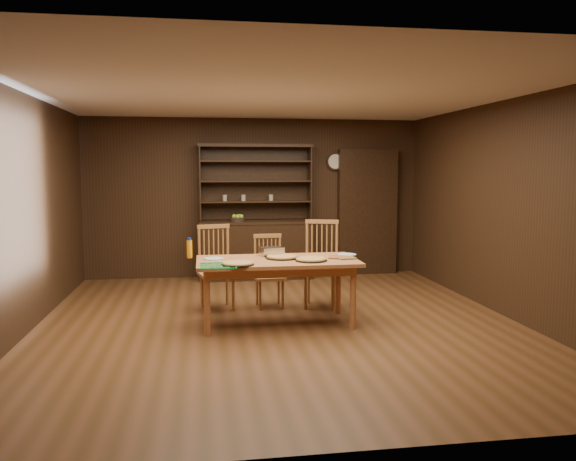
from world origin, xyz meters
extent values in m
plane|color=brown|center=(0.00, 0.00, 0.00)|extent=(6.00, 6.00, 0.00)
plane|color=silver|center=(0.00, 0.00, 2.60)|extent=(6.00, 6.00, 0.00)
plane|color=#321D10|center=(0.00, 3.00, 1.30)|extent=(5.50, 0.00, 5.50)
plane|color=#321D10|center=(0.00, -3.00, 1.30)|extent=(5.50, 0.00, 5.50)
plane|color=#321D10|center=(-2.75, 0.00, 1.30)|extent=(0.00, 6.00, 6.00)
plane|color=#321D10|center=(2.75, 0.00, 1.30)|extent=(0.00, 6.00, 6.00)
cube|color=black|center=(0.00, 2.74, 0.45)|extent=(1.80, 0.50, 0.90)
cube|color=black|center=(0.00, 2.74, 0.92)|extent=(1.84, 0.52, 0.04)
cube|color=black|center=(0.00, 2.97, 1.55)|extent=(1.80, 0.02, 1.20)
cube|color=black|center=(-0.89, 2.82, 1.55)|extent=(0.02, 0.32, 1.20)
cube|color=black|center=(0.89, 2.82, 1.55)|extent=(0.02, 0.32, 1.20)
cube|color=black|center=(0.00, 2.82, 2.15)|extent=(1.84, 0.34, 0.05)
cylinder|color=gray|center=(-0.50, 2.82, 1.31)|extent=(0.07, 0.07, 0.10)
cylinder|color=gray|center=(-0.20, 2.82, 1.31)|extent=(0.07, 0.07, 0.10)
cube|color=black|center=(1.90, 2.90, 1.05)|extent=(1.00, 0.18, 2.10)
cylinder|color=black|center=(1.35, 2.96, 1.90)|extent=(0.30, 0.04, 0.30)
cylinder|color=beige|center=(1.35, 2.94, 1.90)|extent=(0.24, 0.01, 0.24)
cube|color=#C87B45|center=(-0.02, -0.01, 0.73)|extent=(1.82, 0.91, 0.04)
cylinder|color=#C87B45|center=(-0.82, -0.35, 0.35)|extent=(0.07, 0.07, 0.71)
cylinder|color=#C87B45|center=(-0.82, 0.34, 0.35)|extent=(0.07, 0.07, 0.71)
cylinder|color=#C87B45|center=(0.78, -0.35, 0.35)|extent=(0.07, 0.07, 0.71)
cylinder|color=#C87B45|center=(0.78, 0.34, 0.35)|extent=(0.07, 0.07, 0.71)
cube|color=#A86C39|center=(-0.69, 0.78, 0.45)|extent=(0.51, 0.50, 0.04)
cylinder|color=#A86C39|center=(-0.82, 0.60, 0.21)|extent=(0.04, 0.04, 0.43)
cylinder|color=#A86C39|center=(-0.88, 0.90, 0.21)|extent=(0.04, 0.04, 0.43)
cylinder|color=#A86C39|center=(-0.49, 0.66, 0.21)|extent=(0.04, 0.04, 0.43)
cylinder|color=#A86C39|center=(-0.56, 0.97, 0.21)|extent=(0.04, 0.04, 0.43)
cube|color=#A86C39|center=(-0.72, 0.96, 1.04)|extent=(0.42, 0.12, 0.05)
cube|color=#A86C39|center=(-0.02, 0.79, 0.39)|extent=(0.40, 0.38, 0.04)
cylinder|color=#A86C39|center=(-0.16, 0.64, 0.18)|extent=(0.03, 0.03, 0.37)
cylinder|color=#A86C39|center=(-0.17, 0.91, 0.18)|extent=(0.03, 0.03, 0.37)
cylinder|color=#A86C39|center=(0.13, 0.66, 0.18)|extent=(0.03, 0.03, 0.37)
cylinder|color=#A86C39|center=(0.12, 0.93, 0.18)|extent=(0.03, 0.03, 0.37)
cube|color=#A86C39|center=(-0.03, 0.94, 0.91)|extent=(0.37, 0.05, 0.05)
cube|color=#A86C39|center=(0.63, 0.71, 0.47)|extent=(0.57, 0.55, 0.04)
cylinder|color=#A86C39|center=(0.41, 0.60, 0.23)|extent=(0.04, 0.04, 0.45)
cylinder|color=#A86C39|center=(0.51, 0.91, 0.23)|extent=(0.04, 0.04, 0.45)
cylinder|color=#A86C39|center=(0.75, 0.50, 0.23)|extent=(0.04, 0.04, 0.45)
cylinder|color=#A86C39|center=(0.85, 0.81, 0.23)|extent=(0.04, 0.04, 0.45)
cube|color=#A86C39|center=(0.69, 0.88, 1.09)|extent=(0.43, 0.16, 0.05)
cylinder|color=black|center=(-0.49, -0.32, 0.76)|extent=(0.35, 0.35, 0.01)
cylinder|color=tan|center=(-0.49, -0.32, 0.77)|extent=(0.33, 0.33, 0.02)
torus|color=#C38F46|center=(-0.49, -0.32, 0.77)|extent=(0.33, 0.33, 0.03)
cylinder|color=black|center=(0.34, -0.16, 0.76)|extent=(0.36, 0.36, 0.01)
cylinder|color=tan|center=(0.34, -0.16, 0.77)|extent=(0.33, 0.33, 0.02)
torus|color=#C38F46|center=(0.34, -0.16, 0.77)|extent=(0.34, 0.34, 0.03)
cylinder|color=black|center=(0.04, 0.06, 0.76)|extent=(0.38, 0.38, 0.01)
cylinder|color=tan|center=(0.04, 0.06, 0.77)|extent=(0.35, 0.35, 0.02)
torus|color=#C38F46|center=(0.04, 0.06, 0.77)|extent=(0.35, 0.35, 0.03)
cylinder|color=white|center=(-0.74, 0.10, 0.76)|extent=(0.23, 0.23, 0.01)
torus|color=#3862AA|center=(-0.74, 0.10, 0.76)|extent=(0.23, 0.23, 0.01)
cylinder|color=white|center=(0.83, 0.17, 0.76)|extent=(0.23, 0.23, 0.01)
torus|color=#3862AA|center=(0.83, 0.17, 0.76)|extent=(0.24, 0.24, 0.01)
cube|color=silver|center=(-0.06, 0.27, 0.80)|extent=(0.30, 0.25, 0.10)
cylinder|color=#FFA10D|center=(-1.01, 0.26, 0.85)|extent=(0.06, 0.06, 0.21)
cylinder|color=#13249A|center=(-1.01, 0.26, 0.97)|extent=(0.04, 0.04, 0.03)
cube|color=red|center=(0.76, -0.06, 0.76)|extent=(0.24, 0.24, 0.02)
cube|color=red|center=(0.69, -0.01, 0.76)|extent=(0.28, 0.28, 0.02)
cylinder|color=black|center=(-0.31, 2.69, 0.97)|extent=(0.25, 0.25, 0.06)
sphere|color=#80AE2E|center=(-0.36, 2.69, 1.02)|extent=(0.08, 0.08, 0.08)
sphere|color=#80AE2E|center=(-0.28, 2.72, 1.02)|extent=(0.08, 0.08, 0.08)
sphere|color=#80AE2E|center=(-0.31, 2.64, 1.02)|extent=(0.08, 0.08, 0.08)
sphere|color=#80AE2E|center=(-0.25, 2.67, 1.02)|extent=(0.08, 0.08, 0.08)
camera|label=1|loc=(-0.85, -6.26, 1.77)|focal=35.00mm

